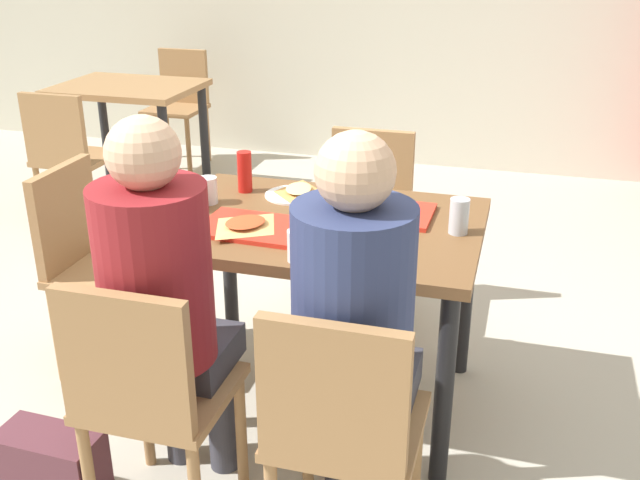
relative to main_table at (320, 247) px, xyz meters
name	(u,v)px	position (x,y,z in m)	size (l,w,h in m)	color
ground_plane	(320,398)	(0.00, 0.00, -0.65)	(10.00, 10.00, 0.02)	#B2AD9E
main_table	(320,247)	(0.00, 0.00, 0.00)	(1.13, 0.80, 0.74)	brown
chair_near_left	(147,390)	(-0.28, -0.79, -0.14)	(0.40, 0.40, 0.85)	#9E7247
chair_near_right	(341,425)	(0.28, -0.79, -0.14)	(0.40, 0.40, 0.85)	#9E7247
chair_far_side	(367,210)	(0.00, 0.79, -0.14)	(0.40, 0.40, 0.85)	#9E7247
chair_left_end	(91,254)	(-0.95, 0.00, -0.14)	(0.40, 0.40, 0.85)	#9E7247
person_in_red	(163,291)	(-0.28, -0.65, 0.10)	(0.32, 0.42, 1.26)	#383842
person_in_brown_jacket	(355,317)	(0.28, -0.65, 0.10)	(0.32, 0.42, 1.26)	#383842
tray_red_near	(253,227)	(-0.20, -0.14, 0.11)	(0.36, 0.26, 0.02)	red
tray_red_far	(382,212)	(0.20, 0.12, 0.11)	(0.36, 0.26, 0.02)	red
paper_plate_center	(293,195)	(-0.17, 0.22, 0.10)	(0.22, 0.22, 0.01)	white
paper_plate_near_edge	(352,249)	(0.17, -0.22, 0.10)	(0.22, 0.22, 0.01)	white
pizza_slice_a	(245,224)	(-0.22, -0.16, 0.13)	(0.24, 0.26, 0.02)	#DBAD60
pizza_slice_b	(377,205)	(0.18, 0.14, 0.13)	(0.25, 0.18, 0.02)	#DBAD60
pizza_slice_c	(299,190)	(-0.16, 0.25, 0.12)	(0.18, 0.24, 0.02)	#C68C47
plastic_cup_a	(337,177)	(-0.03, 0.34, 0.15)	(0.07, 0.07, 0.10)	white
plastic_cup_b	(298,246)	(0.03, -0.34, 0.15)	(0.07, 0.07, 0.10)	white
plastic_cup_c	(208,190)	(-0.45, 0.06, 0.15)	(0.07, 0.07, 0.10)	white
soda_can	(459,216)	(0.48, 0.02, 0.16)	(0.07, 0.07, 0.12)	#B7BCC6
condiment_bottle	(245,172)	(-0.37, 0.22, 0.18)	(0.06, 0.06, 0.16)	red
foil_bundle	(192,197)	(-0.48, -0.02, 0.15)	(0.10, 0.10, 0.10)	silver
handbag	(53,471)	(-0.63, -0.80, -0.50)	(0.32, 0.16, 0.28)	#592D38
background_table	(129,104)	(-1.87, 1.98, -0.03)	(0.90, 0.70, 0.74)	#9E7247
background_chair_near	(67,151)	(-1.87, 1.24, -0.14)	(0.40, 0.40, 0.85)	#9E7247
background_chair_far	(180,99)	(-1.87, 2.71, -0.14)	(0.40, 0.40, 0.85)	#9E7247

